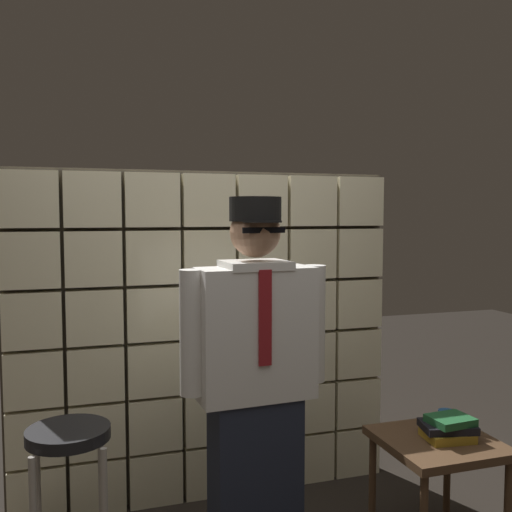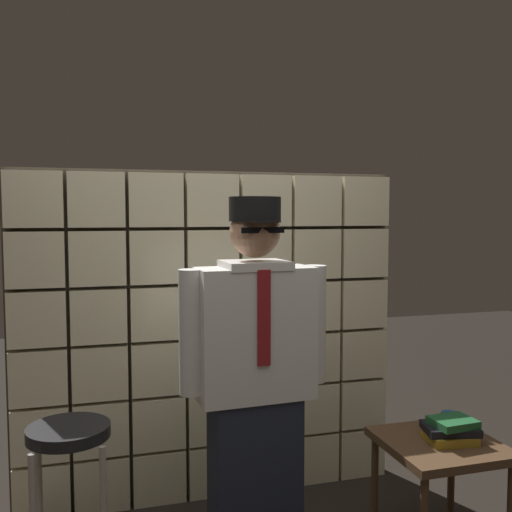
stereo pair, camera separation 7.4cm
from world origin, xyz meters
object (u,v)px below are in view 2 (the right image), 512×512
bar_stool (69,470)px  book_stack (451,430)px  side_table (440,456)px  coffee_mug (450,422)px  standing_person (255,382)px

bar_stool → book_stack: 1.71m
side_table → coffee_mug: size_ratio=4.44×
side_table → book_stack: size_ratio=2.06×
coffee_mug → book_stack: bearing=-123.3°
bar_stool → book_stack: bar_stool is taller
coffee_mug → side_table: bearing=-142.5°
side_table → book_stack: (0.04, -0.02, 0.13)m
standing_person → book_stack: (0.91, -0.12, -0.27)m
bar_stool → coffee_mug: 1.77m
book_stack → standing_person: bearing=172.5°
standing_person → book_stack: size_ratio=6.22×
bar_stool → coffee_mug: size_ratio=5.89×
bar_stool → standing_person: bearing=-5.0°
bar_stool → coffee_mug: bar_stool is taller
bar_stool → side_table: 1.67m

